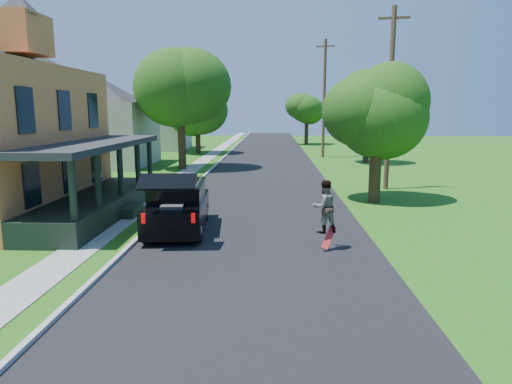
{
  "coord_description": "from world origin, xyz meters",
  "views": [
    {
      "loc": [
        0.56,
        -12.66,
        4.38
      ],
      "look_at": [
        -0.01,
        3.0,
        1.59
      ],
      "focal_mm": 32.0,
      "sensor_mm": 36.0,
      "label": 1
    }
  ],
  "objects_px": {
    "black_suv": "(178,206)",
    "skateboarder": "(324,207)",
    "tree_right_near": "(377,104)",
    "utility_pole_near": "(390,98)"
  },
  "relations": [
    {
      "from": "black_suv",
      "to": "tree_right_near",
      "type": "xyz_separation_m",
      "value": [
        8.39,
        5.68,
        3.79
      ]
    },
    {
      "from": "black_suv",
      "to": "skateboarder",
      "type": "xyz_separation_m",
      "value": [
        5.13,
        -2.17,
        0.49
      ]
    },
    {
      "from": "tree_right_near",
      "to": "utility_pole_near",
      "type": "bearing_deg",
      "value": 68.14
    },
    {
      "from": "black_suv",
      "to": "utility_pole_near",
      "type": "relative_size",
      "value": 0.53
    },
    {
      "from": "skateboarder",
      "to": "tree_right_near",
      "type": "bearing_deg",
      "value": -134.52
    },
    {
      "from": "black_suv",
      "to": "skateboarder",
      "type": "bearing_deg",
      "value": -27.41
    },
    {
      "from": "black_suv",
      "to": "skateboarder",
      "type": "height_order",
      "value": "black_suv"
    },
    {
      "from": "black_suv",
      "to": "tree_right_near",
      "type": "height_order",
      "value": "tree_right_near"
    },
    {
      "from": "tree_right_near",
      "to": "utility_pole_near",
      "type": "height_order",
      "value": "utility_pole_near"
    },
    {
      "from": "utility_pole_near",
      "to": "black_suv",
      "type": "bearing_deg",
      "value": -127.04
    }
  ]
}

